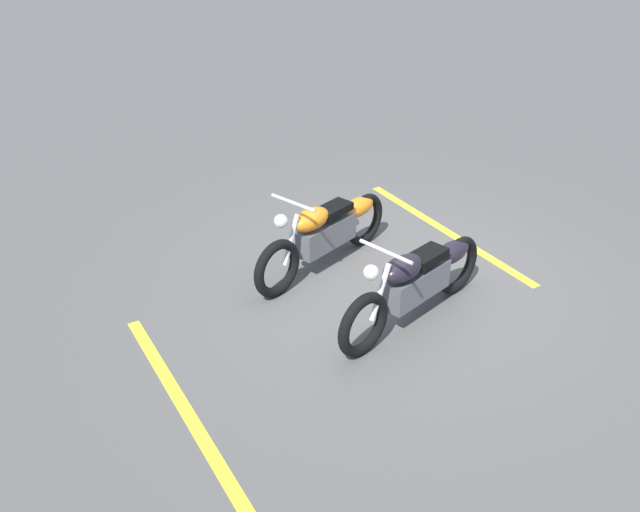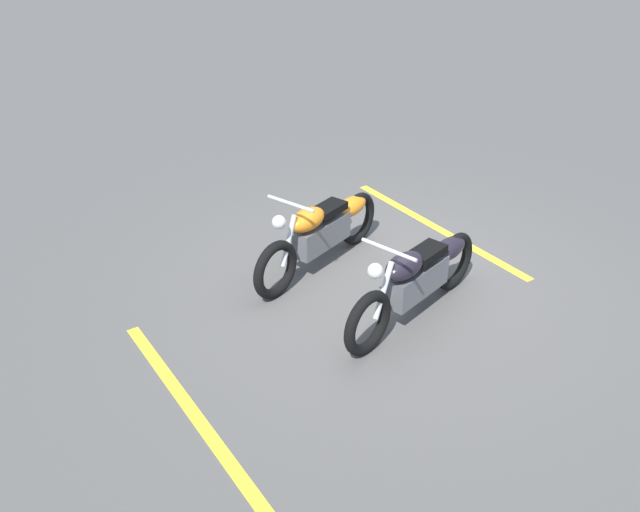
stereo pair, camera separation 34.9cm
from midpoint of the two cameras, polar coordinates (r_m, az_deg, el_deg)
name	(u,v)px [view 1 (the left image)]	position (r m, az deg, el deg)	size (l,w,h in m)	color
ground_plane	(395,281)	(7.80, 7.60, -2.12)	(60.00, 60.00, 0.00)	#514F4C
motorcycle_bright_foreground	(327,231)	(7.82, 1.86, 2.11)	(2.17, 0.84, 1.04)	black
motorcycle_dark_foreground	(418,280)	(6.97, 9.69, -2.04)	(2.20, 0.76, 1.04)	black
parking_stripe_near	(445,231)	(9.00, 11.64, 2.11)	(3.20, 0.12, 0.01)	yellow
parking_stripe_mid	(189,415)	(6.05, -9.38, -13.14)	(3.20, 0.12, 0.01)	yellow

